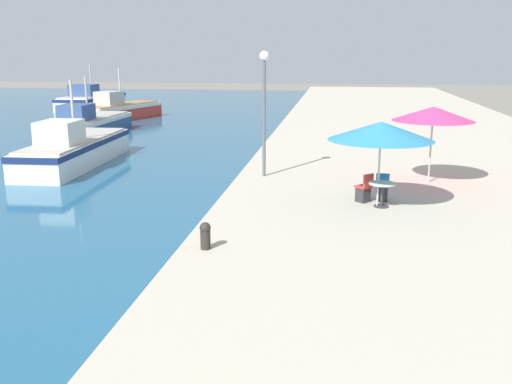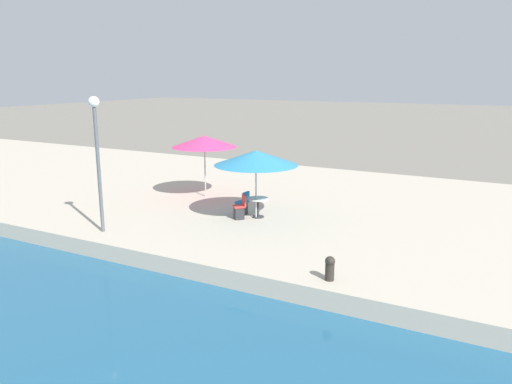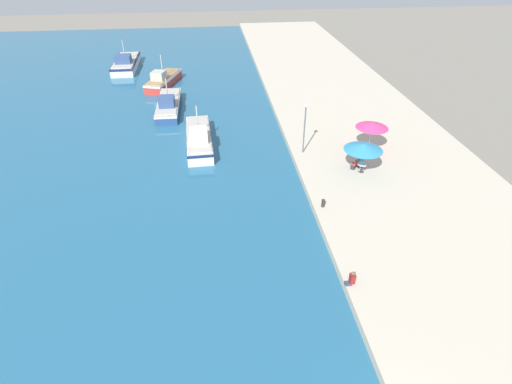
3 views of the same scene
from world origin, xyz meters
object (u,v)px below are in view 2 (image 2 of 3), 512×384
object	(u,v)px
cafe_umbrella_white	(204,141)
mooring_bollard	(330,268)
cafe_table	(258,204)
cafe_chair_right	(240,210)
cafe_chair_left	(242,206)
cafe_umbrella_pink	(256,158)
lamppost	(97,141)

from	to	relation	value
cafe_umbrella_white	mooring_bollard	size ratio (longest dim) A/B	4.32
cafe_umbrella_white	cafe_table	world-z (taller)	cafe_umbrella_white
cafe_umbrella_white	cafe_chair_right	xyz separation A→B (m)	(-2.41, -3.12, -2.11)
cafe_chair_right	mooring_bollard	distance (m)	6.25
cafe_umbrella_white	cafe_chair_left	size ratio (longest dim) A/B	3.11
cafe_chair_right	mooring_bollard	size ratio (longest dim) A/B	1.39
cafe_table	cafe_chair_left	size ratio (longest dim) A/B	0.88
cafe_umbrella_pink	lamppost	xyz separation A→B (m)	(-3.92, 3.85, 0.81)
mooring_bollard	cafe_chair_right	bearing A→B (deg)	51.90
cafe_umbrella_pink	cafe_table	size ratio (longest dim) A/B	3.86
cafe_umbrella_pink	mooring_bollard	distance (m)	6.44
cafe_umbrella_white	cafe_chair_left	xyz separation A→B (m)	(-1.83, -2.91, -2.11)
lamppost	cafe_table	bearing A→B (deg)	-43.79
cafe_table	mooring_bollard	distance (m)	6.21
cafe_chair_left	mooring_bollard	distance (m)	6.78
cafe_chair_right	mooring_bollard	xyz separation A→B (m)	(-3.86, -4.92, 0.02)
cafe_umbrella_pink	cafe_chair_right	world-z (taller)	cafe_umbrella_pink
cafe_umbrella_white	mooring_bollard	bearing A→B (deg)	-127.93
cafe_umbrella_pink	cafe_chair_right	size ratio (longest dim) A/B	3.40
cafe_umbrella_white	cafe_chair_right	distance (m)	4.47
cafe_chair_right	lamppost	xyz separation A→B (m)	(-3.53, 3.37, 2.77)
cafe_umbrella_pink	cafe_table	world-z (taller)	cafe_umbrella_pink
cafe_umbrella_pink	cafe_table	bearing A→B (deg)	-13.01
cafe_chair_left	lamppost	world-z (taller)	lamppost
cafe_table	mooring_bollard	xyz separation A→B (m)	(-4.37, -4.41, -0.18)
cafe_table	mooring_bollard	world-z (taller)	cafe_table
mooring_bollard	lamppost	bearing A→B (deg)	87.75
cafe_table	cafe_chair_left	distance (m)	0.75
cafe_chair_left	cafe_chair_right	world-z (taller)	same
cafe_chair_left	cafe_umbrella_white	bearing A→B (deg)	63.16
cafe_chair_right	cafe_umbrella_pink	bearing A→B (deg)	-96.04
cafe_umbrella_pink	lamppost	world-z (taller)	lamppost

